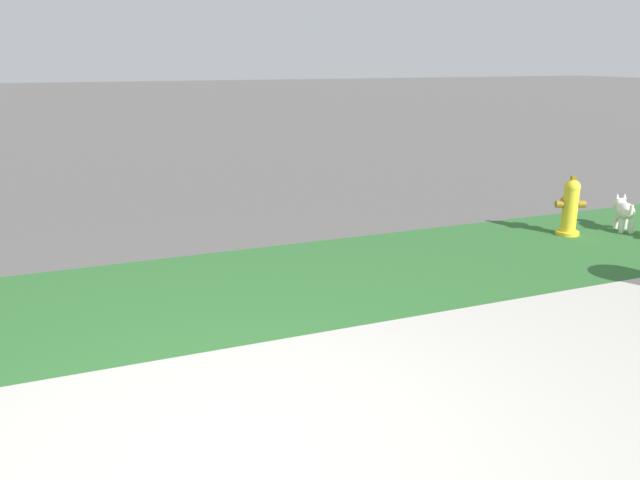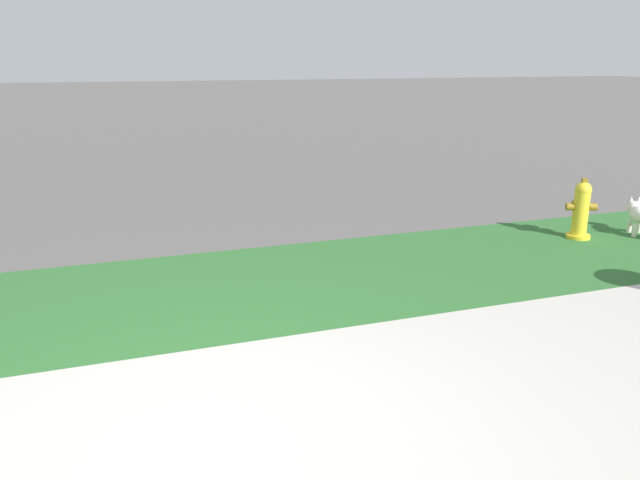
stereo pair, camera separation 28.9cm
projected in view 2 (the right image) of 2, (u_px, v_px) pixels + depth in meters
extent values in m
plane|color=#5B5956|center=(189.00, 452.00, 3.54)|extent=(120.00, 120.00, 0.00)
cube|color=#BCB7AD|center=(189.00, 452.00, 3.54)|extent=(18.00, 2.55, 0.01)
cube|color=#2D662D|center=(152.00, 298.00, 5.81)|extent=(18.00, 2.47, 0.01)
cylinder|color=yellow|center=(578.00, 236.00, 7.73)|extent=(0.29, 0.29, 0.05)
cylinder|color=yellow|center=(581.00, 212.00, 7.65)|extent=(0.19, 0.19, 0.56)
sphere|color=yellow|center=(583.00, 190.00, 7.57)|extent=(0.20, 0.20, 0.20)
cube|color=olive|center=(585.00, 180.00, 7.54)|extent=(0.07, 0.07, 0.06)
cylinder|color=olive|center=(570.00, 207.00, 7.63)|extent=(0.12, 0.12, 0.09)
cylinder|color=olive|center=(593.00, 207.00, 7.62)|extent=(0.12, 0.12, 0.09)
cylinder|color=olive|center=(577.00, 204.00, 7.77)|extent=(0.15, 0.14, 0.12)
ellipsoid|color=silver|center=(639.00, 214.00, 7.81)|extent=(0.35, 0.40, 0.21)
sphere|color=silver|center=(634.00, 208.00, 8.00)|extent=(0.17, 0.17, 0.17)
sphere|color=black|center=(632.00, 207.00, 8.08)|extent=(0.03, 0.03, 0.03)
cone|color=silver|center=(631.00, 199.00, 7.99)|extent=(0.08, 0.08, 0.08)
cone|color=silver|center=(639.00, 199.00, 7.97)|extent=(0.08, 0.08, 0.08)
cylinder|color=silver|center=(629.00, 226.00, 7.97)|extent=(0.06, 0.06, 0.16)
cylinder|color=silver|center=(639.00, 227.00, 7.95)|extent=(0.06, 0.06, 0.16)
cylinder|color=silver|center=(635.00, 231.00, 7.76)|extent=(0.06, 0.06, 0.16)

